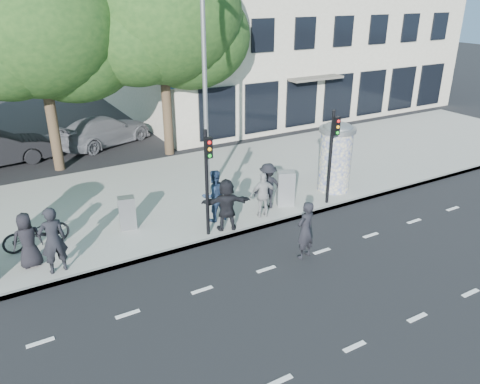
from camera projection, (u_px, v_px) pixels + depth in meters
ground at (295, 295)px, 12.07m from camera, size 120.00×120.00×0.00m
sidewalk at (180, 192)px, 18.01m from camera, size 40.00×8.00×0.15m
curb at (229, 235)px, 14.87m from camera, size 40.00×0.10×0.16m
lane_dash_near at (354, 347)px, 10.32m from camera, size 32.00×0.12×0.01m
lane_dash_far at (266, 269)px, 13.18m from camera, size 32.00×0.12×0.01m
ad_column_right at (336, 155)px, 17.58m from camera, size 1.36×1.36×2.65m
traffic_pole_near at (207, 173)px, 13.93m from camera, size 0.22×0.31×3.40m
traffic_pole_far at (332, 148)px, 16.13m from camera, size 0.22×0.31×3.40m
street_lamp at (205, 69)px, 15.82m from camera, size 0.25×0.93×8.00m
tree_near_left at (36, 23)px, 18.18m from camera, size 6.80×6.80×8.97m
tree_center at (161, 14)px, 20.05m from camera, size 7.00×7.00×9.30m
building at (268, 11)px, 31.10m from camera, size 20.30×15.85×12.00m
ped_a at (28, 240)px, 12.78m from camera, size 0.81×0.55×1.61m
ped_b at (53, 240)px, 12.46m from camera, size 0.74×0.53×1.92m
ped_c at (214, 196)px, 15.36m from camera, size 0.87×0.68×1.77m
ped_d at (268, 186)px, 16.26m from camera, size 1.07×0.62×1.66m
ped_e at (263, 195)px, 15.64m from camera, size 1.03×0.74×1.58m
ped_f at (227, 205)px, 14.77m from camera, size 1.69×1.07×1.72m
man_road at (305, 230)px, 13.47m from camera, size 0.73×0.58×1.77m
bicycle at (36, 232)px, 13.84m from camera, size 0.84×1.96×1.00m
cabinet_left at (127, 213)px, 14.96m from camera, size 0.58×0.48×1.08m
cabinet_right at (286, 188)px, 16.59m from camera, size 0.73×0.64×1.26m
car_right at (104, 131)px, 23.59m from camera, size 3.89×5.42×1.46m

